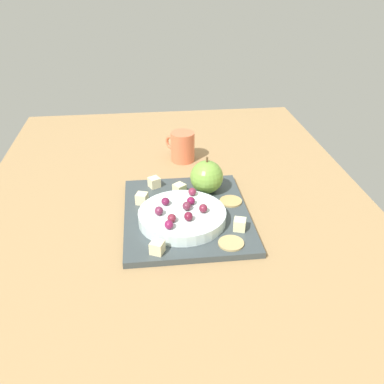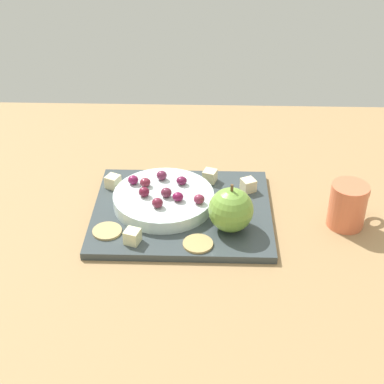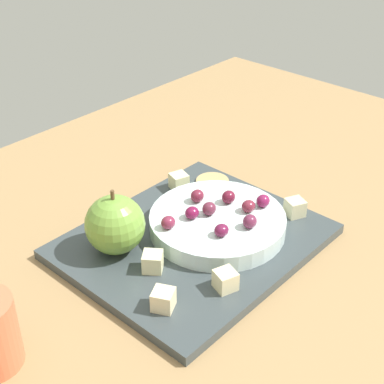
% 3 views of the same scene
% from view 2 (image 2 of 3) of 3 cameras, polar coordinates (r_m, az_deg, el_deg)
% --- Properties ---
extents(table, '(1.35, 0.92, 0.04)m').
position_cam_2_polar(table, '(1.08, 0.73, -2.50)').
color(table, '#98774D').
rests_on(table, ground).
extents(platter, '(0.32, 0.27, 0.01)m').
position_cam_2_polar(platter, '(1.05, -0.99, -1.96)').
color(platter, '#374043').
rests_on(platter, table).
extents(serving_dish, '(0.18, 0.18, 0.02)m').
position_cam_2_polar(serving_dish, '(1.05, -2.83, -0.70)').
color(serving_dish, silver).
rests_on(serving_dish, platter).
extents(apple_whole, '(0.08, 0.08, 0.08)m').
position_cam_2_polar(apple_whole, '(0.98, 3.89, -1.78)').
color(apple_whole, olive).
rests_on(apple_whole, platter).
extents(apple_stem, '(0.01, 0.01, 0.01)m').
position_cam_2_polar(apple_stem, '(0.95, 3.99, 0.42)').
color(apple_stem, brown).
rests_on(apple_stem, apple_whole).
extents(cheese_cube_0, '(0.03, 0.03, 0.02)m').
position_cam_2_polar(cheese_cube_0, '(1.05, 3.61, -0.96)').
color(cheese_cube_0, beige).
rests_on(cheese_cube_0, platter).
extents(cheese_cube_1, '(0.03, 0.03, 0.02)m').
position_cam_2_polar(cheese_cube_1, '(1.11, -7.86, 1.04)').
color(cheese_cube_1, beige).
rests_on(cheese_cube_1, platter).
extents(cheese_cube_2, '(0.03, 0.03, 0.02)m').
position_cam_2_polar(cheese_cube_2, '(1.12, 1.79, 1.60)').
color(cheese_cube_2, beige).
rests_on(cheese_cube_2, platter).
extents(cheese_cube_3, '(0.03, 0.03, 0.02)m').
position_cam_2_polar(cheese_cube_3, '(1.10, 5.61, 0.69)').
color(cheese_cube_3, beige).
rests_on(cheese_cube_3, platter).
extents(cheese_cube_4, '(0.03, 0.03, 0.02)m').
position_cam_2_polar(cheese_cube_4, '(0.96, -5.94, -4.41)').
color(cheese_cube_4, beige).
rests_on(cheese_cube_4, platter).
extents(cracker_0, '(0.05, 0.05, 0.00)m').
position_cam_2_polar(cracker_0, '(1.00, -8.43, -3.86)').
color(cracker_0, tan).
rests_on(cracker_0, platter).
extents(cracker_1, '(0.05, 0.05, 0.00)m').
position_cam_2_polar(cracker_1, '(0.96, 0.41, -5.15)').
color(cracker_1, tan).
rests_on(cracker_1, platter).
extents(grape_0, '(0.02, 0.02, 0.02)m').
position_cam_2_polar(grape_0, '(1.01, 0.67, -0.71)').
color(grape_0, maroon).
rests_on(grape_0, serving_dish).
extents(grape_1, '(0.02, 0.02, 0.02)m').
position_cam_2_polar(grape_1, '(1.02, -1.41, -0.47)').
color(grape_1, maroon).
rests_on(grape_1, serving_dish).
extents(grape_2, '(0.02, 0.02, 0.02)m').
position_cam_2_polar(grape_2, '(1.04, -4.79, 0.00)').
color(grape_2, maroon).
rests_on(grape_2, serving_dish).
extents(grape_3, '(0.02, 0.02, 0.02)m').
position_cam_2_polar(grape_3, '(1.06, -4.66, 0.96)').
color(grape_3, maroon).
rests_on(grape_3, serving_dish).
extents(grape_4, '(0.02, 0.02, 0.02)m').
position_cam_2_polar(grape_4, '(1.03, -2.58, -0.05)').
color(grape_4, '#622438').
rests_on(grape_4, serving_dish).
extents(grape_5, '(0.02, 0.02, 0.02)m').
position_cam_2_polar(grape_5, '(1.07, -5.86, 1.20)').
color(grape_5, maroon).
rests_on(grape_5, serving_dish).
extents(grape_6, '(0.02, 0.02, 0.02)m').
position_cam_2_polar(grape_6, '(1.08, -3.03, 1.66)').
color(grape_6, '#652440').
rests_on(grape_6, serving_dish).
extents(grape_7, '(0.02, 0.02, 0.02)m').
position_cam_2_polar(grape_7, '(1.07, -1.04, 1.13)').
color(grape_7, maroon).
rests_on(grape_7, serving_dish).
extents(grape_8, '(0.02, 0.02, 0.02)m').
position_cam_2_polar(grape_8, '(1.00, -3.45, -1.08)').
color(grape_8, maroon).
rests_on(grape_8, serving_dish).
extents(cup, '(0.08, 0.08, 0.08)m').
position_cam_2_polar(cup, '(1.04, 15.24, -1.26)').
color(cup, '#DB6A45').
rests_on(cup, table).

